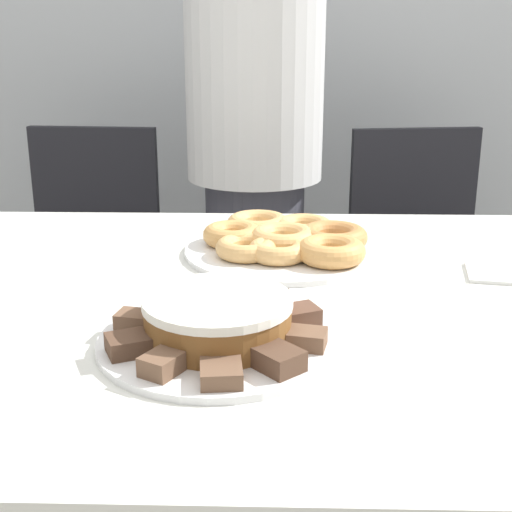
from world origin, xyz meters
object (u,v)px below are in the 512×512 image
at_px(office_chair_left, 87,287).
at_px(frosted_cake, 218,318).
at_px(napkin, 505,274).
at_px(plate_donuts, 283,251).
at_px(person_standing, 255,162).
at_px(office_chair_right, 423,290).
at_px(plate_cake, 218,341).

relative_size(office_chair_left, frosted_cake, 4.42).
bearing_deg(napkin, plate_donuts, 163.32).
bearing_deg(plate_donuts, office_chair_left, 127.88).
distance_m(person_standing, plate_donuts, 0.76).
distance_m(office_chair_right, napkin, 0.94).
height_order(person_standing, office_chair_left, person_standing).
relative_size(plate_donuts, frosted_cake, 1.85).
xyz_separation_m(office_chair_right, plate_cake, (-0.52, -1.15, 0.36)).
xyz_separation_m(plate_cake, frosted_cake, (0.00, 0.00, 0.03)).
relative_size(plate_cake, frosted_cake, 1.63).
bearing_deg(napkin, office_chair_left, 138.04).
relative_size(plate_cake, napkin, 2.29).
bearing_deg(napkin, plate_cake, -148.45).
bearing_deg(plate_donuts, plate_cake, -102.73).
height_order(office_chair_right, napkin, office_chair_right).
relative_size(person_standing, plate_cake, 4.75).
distance_m(office_chair_right, frosted_cake, 1.33).
bearing_deg(plate_donuts, person_standing, 95.61).
bearing_deg(plate_donuts, office_chair_right, 60.10).
bearing_deg(frosted_cake, plate_donuts, 77.27).
height_order(plate_cake, plate_donuts, same).
distance_m(plate_cake, frosted_cake, 0.03).
distance_m(office_chair_right, plate_cake, 1.32).
bearing_deg(office_chair_left, plate_donuts, -48.49).
bearing_deg(office_chair_right, person_standing, 171.52).
relative_size(office_chair_left, plate_donuts, 2.40).
height_order(person_standing, plate_cake, person_standing).
height_order(office_chair_left, napkin, office_chair_left).
height_order(plate_cake, frosted_cake, frosted_cake).
distance_m(office_chair_left, napkin, 1.34).
relative_size(plate_donuts, napkin, 2.60).
distance_m(plate_donuts, frosted_cake, 0.41).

